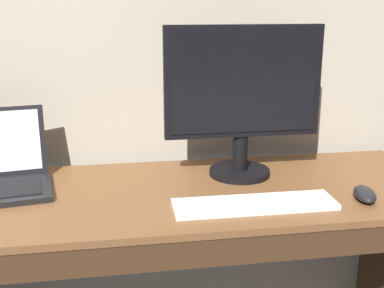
# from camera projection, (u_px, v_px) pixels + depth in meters

# --- Properties ---
(desk) EXTENTS (1.74, 0.56, 0.76)m
(desk) POSITION_uv_depth(u_px,v_px,m) (156.00, 275.00, 1.50)
(desk) COLOR brown
(desk) RESTS_ON ground
(external_monitor) EXTENTS (0.48, 0.19, 0.47)m
(external_monitor) POSITION_uv_depth(u_px,v_px,m) (243.00, 96.00, 1.50)
(external_monitor) COLOR black
(external_monitor) RESTS_ON desk
(wired_keyboard) EXTENTS (0.44, 0.12, 0.02)m
(wired_keyboard) POSITION_uv_depth(u_px,v_px,m) (255.00, 204.00, 1.33)
(wired_keyboard) COLOR white
(wired_keyboard) RESTS_ON desk
(computer_mouse) EXTENTS (0.08, 0.12, 0.03)m
(computer_mouse) POSITION_uv_depth(u_px,v_px,m) (365.00, 194.00, 1.38)
(computer_mouse) COLOR black
(computer_mouse) RESTS_ON desk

